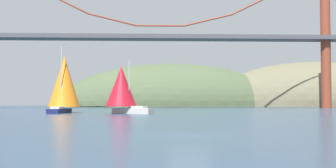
# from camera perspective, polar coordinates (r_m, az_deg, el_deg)

# --- Properties ---
(ground_plane) EXTENTS (360.00, 360.00, 0.00)m
(ground_plane) POSITION_cam_1_polar(r_m,az_deg,el_deg) (24.49, 2.99, -6.96)
(ground_plane) COLOR #2D4760
(headland_center) EXTENTS (85.19, 44.00, 32.40)m
(headland_center) POSITION_cam_1_polar(r_m,az_deg,el_deg) (159.49, 0.48, -3.06)
(headland_center) COLOR #4C5B3D
(headland_center) RESTS_ON ground_plane
(headland_right) EXTENTS (82.93, 44.00, 34.21)m
(headland_right) POSITION_cam_1_polar(r_m,az_deg,el_deg) (171.02, 19.24, -2.88)
(headland_right) COLOR #6B664C
(headland_right) RESTS_ON ground_plane
(suspension_bridge) EXTENTS (131.91, 6.00, 43.88)m
(suspension_bridge) POSITION_cam_1_polar(r_m,az_deg,el_deg) (120.85, -1.06, 6.72)
(suspension_bridge) COLOR brown
(suspension_bridge) RESTS_ON ground_plane
(sailboat_crimson_sail) EXTENTS (8.65, 6.75, 8.58)m
(sailboat_crimson_sail) POSITION_cam_1_polar(r_m,az_deg,el_deg) (68.27, -6.24, -0.54)
(sailboat_crimson_sail) COLOR #B7B2A8
(sailboat_crimson_sail) RESTS_ON ground_plane
(sailboat_orange_sail) EXTENTS (5.73, 9.22, 11.22)m
(sailboat_orange_sail) POSITION_cam_1_polar(r_m,az_deg,el_deg) (74.15, -13.92, 0.18)
(sailboat_orange_sail) COLOR #191E4C
(sailboat_orange_sail) RESTS_ON ground_plane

